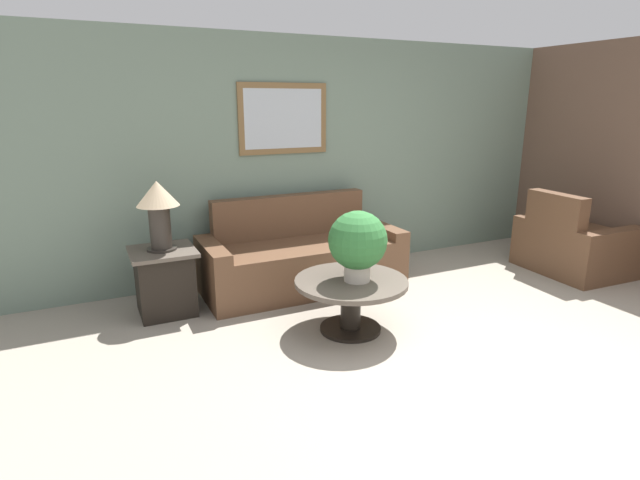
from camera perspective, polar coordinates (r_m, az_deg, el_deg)
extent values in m
plane|color=gray|center=(4.01, 19.78, -13.99)|extent=(20.00, 20.00, 0.00)
cube|color=slate|center=(5.81, 1.17, 9.45)|extent=(7.99, 0.06, 2.60)
cube|color=brown|center=(5.50, -4.21, 13.65)|extent=(1.00, 0.03, 0.74)
cube|color=#B2BCC6|center=(5.49, -4.16, 13.65)|extent=(0.88, 0.01, 0.62)
cube|color=brown|center=(6.80, 30.90, 8.16)|extent=(0.06, 4.75, 2.60)
cube|color=brown|center=(5.28, -1.93, -2.92)|extent=(1.73, 0.87, 0.49)
cube|color=brown|center=(5.46, -3.47, 2.85)|extent=(1.73, 0.16, 0.45)
cube|color=brown|center=(4.98, -12.09, -3.81)|extent=(0.18, 0.87, 0.59)
cube|color=brown|center=(5.69, 6.91, -1.11)|extent=(0.18, 0.87, 0.59)
cube|color=brown|center=(6.51, 27.07, -1.07)|extent=(0.93, 0.75, 0.49)
cube|color=brown|center=(6.13, 25.37, 2.75)|extent=(0.19, 0.72, 0.45)
cube|color=brown|center=(6.24, 30.23, -1.69)|extent=(0.91, 0.22, 0.59)
cube|color=brown|center=(6.78, 24.27, 0.31)|extent=(0.91, 0.22, 0.59)
cylinder|color=black|center=(4.41, 3.48, -10.03)|extent=(0.53, 0.53, 0.03)
cylinder|color=black|center=(4.32, 3.53, -7.49)|extent=(0.17, 0.17, 0.40)
cylinder|color=brown|center=(4.24, 3.58, -4.78)|extent=(0.96, 0.96, 0.04)
cube|color=black|center=(4.86, -17.28, -4.74)|extent=(0.49, 0.49, 0.58)
cube|color=brown|center=(4.77, -17.58, -1.26)|extent=(0.58, 0.58, 0.03)
cylinder|color=#2D2823|center=(4.76, -17.61, -0.94)|extent=(0.27, 0.27, 0.02)
cylinder|color=#2D2823|center=(4.71, -17.81, 1.44)|extent=(0.19, 0.19, 0.39)
cone|color=tan|center=(4.65, -18.12, 5.08)|extent=(0.37, 0.37, 0.22)
cylinder|color=beige|center=(4.19, 4.25, -3.57)|extent=(0.22, 0.22, 0.17)
sphere|color=#2D6B33|center=(4.11, 4.33, -0.04)|extent=(0.49, 0.49, 0.49)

